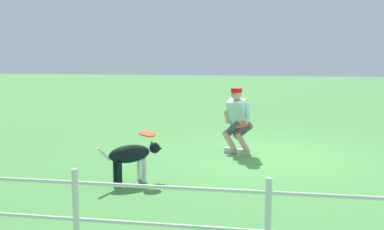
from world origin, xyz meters
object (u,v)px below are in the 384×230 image
Objects in this scene: person at (237,118)px; dog at (132,155)px; frisbee_flying at (147,134)px; frisbee_held at (242,126)px.

person is 2.69m from dog.
dog is 0.40m from frisbee_flying.
frisbee_held is (-0.11, 0.37, -0.09)m from person.
dog is at bearing 35.31° from frisbee_flying.
frisbee_held reaches higher than dog.
person is 1.54× the size of dog.
frisbee_flying is at bearing -8.87° from person.
person is 2.45m from frisbee_flying.
frisbee_flying is at bearing -7.43° from dog.
dog is 3.17× the size of frisbee_flying.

